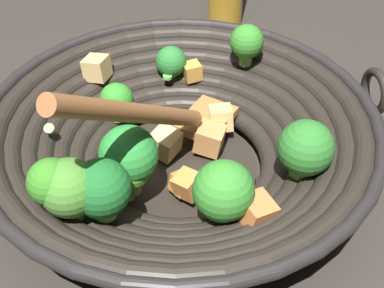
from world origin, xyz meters
TOP-DOWN VIEW (x-y plane):
  - ground_plane at (0.00, 0.00)m, footprint 4.00×4.00m
  - wok at (-0.00, 0.00)m, footprint 0.43×0.43m

SIDE VIEW (x-z plane):
  - ground_plane at x=0.00m, z-range 0.00..0.00m
  - wok at x=0.00m, z-range -0.05..0.16m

